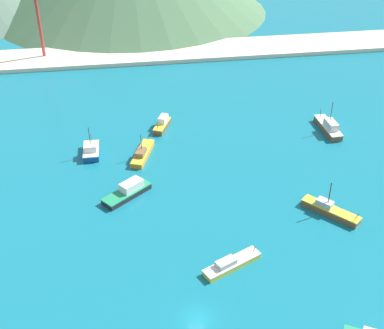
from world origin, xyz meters
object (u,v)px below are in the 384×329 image
fishing_boat_6 (128,191)px  fishing_boat_2 (91,151)px  fishing_boat_4 (231,264)px  fishing_boat_8 (142,153)px  fishing_boat_3 (329,127)px  fishing_boat_7 (330,210)px  fishing_boat_0 (162,124)px  radio_tower (36,1)px

fishing_boat_6 → fishing_boat_2: bearing=113.7°
fishing_boat_4 → fishing_boat_8: bearing=107.8°
fishing_boat_2 → fishing_boat_6: (6.93, -15.82, -0.01)m
fishing_boat_3 → fishing_boat_6: fishing_boat_3 is taller
fishing_boat_2 → fishing_boat_7: 49.97m
fishing_boat_8 → fishing_boat_7: bearing=-37.9°
fishing_boat_0 → fishing_boat_3: 37.87m
fishing_boat_4 → fishing_boat_7: fishing_boat_7 is taller
fishing_boat_0 → fishing_boat_7: 44.64m
fishing_boat_0 → fishing_boat_4: bearing=-83.0°
fishing_boat_0 → radio_tower: (-30.24, 47.88, 16.39)m
fishing_boat_0 → fishing_boat_2: 18.57m
fishing_boat_2 → fishing_boat_7: fishing_boat_2 is taller
fishing_boat_4 → fishing_boat_6: fishing_boat_6 is taller
fishing_boat_3 → fishing_boat_7: 30.96m
fishing_boat_3 → fishing_boat_8: 42.84m
fishing_boat_2 → fishing_boat_8: (10.59, -2.46, -0.19)m
fishing_boat_2 → fishing_boat_7: (42.05, -26.99, -0.13)m
fishing_boat_3 → radio_tower: 88.67m
fishing_boat_3 → fishing_boat_4: size_ratio=1.07×
fishing_boat_6 → fishing_boat_0: bearing=70.0°
fishing_boat_4 → fishing_boat_8: fishing_boat_8 is taller
fishing_boat_3 → fishing_boat_6: 49.55m
fishing_boat_2 → fishing_boat_3: bearing=2.0°
fishing_boat_8 → radio_tower: size_ratio=0.31×
fishing_boat_4 → fishing_boat_8: 36.62m
fishing_boat_0 → fishing_boat_8: bearing=-115.0°
radio_tower → fishing_boat_0: bearing=-57.7°
radio_tower → fishing_boat_7: bearing=-56.3°
fishing_boat_3 → fishing_boat_7: fishing_boat_3 is taller
fishing_boat_4 → radio_tower: (-35.94, 94.52, 16.75)m
fishing_boat_7 → radio_tower: (-56.23, 84.18, 16.56)m
fishing_boat_6 → fishing_boat_7: size_ratio=1.02×
fishing_boat_0 → fishing_boat_6: 26.74m
fishing_boat_4 → fishing_boat_7: bearing=27.0°
fishing_boat_3 → radio_tower: size_ratio=0.31×
fishing_boat_3 → fishing_boat_4: 50.26m
fishing_boat_4 → fishing_boat_7: 22.77m
fishing_boat_0 → fishing_boat_3: fishing_boat_3 is taller
fishing_boat_0 → fishing_boat_8: (-5.48, -11.77, -0.24)m
fishing_boat_0 → fishing_boat_2: fishing_boat_2 is taller
fishing_boat_3 → fishing_boat_4: bearing=-128.7°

